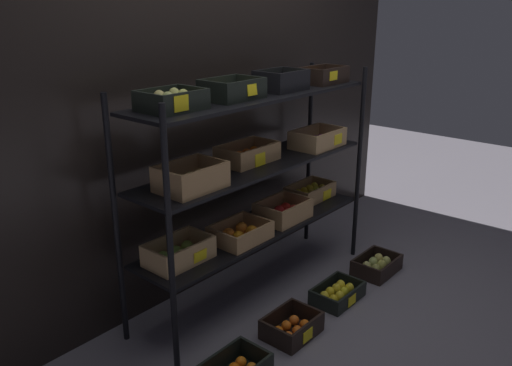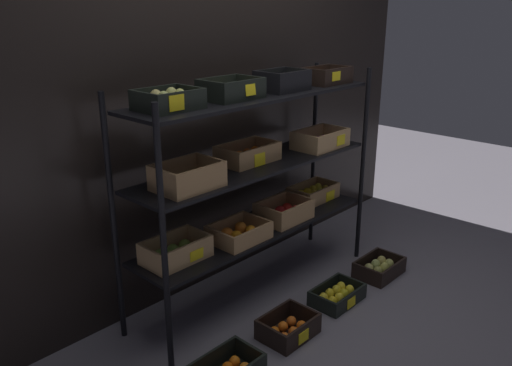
% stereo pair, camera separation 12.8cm
% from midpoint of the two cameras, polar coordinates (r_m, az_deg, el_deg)
% --- Properties ---
extents(ground_plane, '(10.00, 10.00, 0.00)m').
position_cam_midpoint_polar(ground_plane, '(3.57, 1.05, -11.66)').
color(ground_plane, slate).
extents(storefront_wall, '(4.17, 0.12, 2.60)m').
position_cam_midpoint_polar(storefront_wall, '(3.40, -4.15, 10.23)').
color(storefront_wall, black).
rests_on(storefront_wall, ground_plane).
extents(display_rack, '(1.91, 0.47, 1.44)m').
position_cam_midpoint_polar(display_rack, '(3.21, 1.29, 1.98)').
color(display_rack, black).
rests_on(display_rack, ground_plane).
extents(crate_ground_left_tangerine, '(0.32, 0.25, 0.12)m').
position_cam_midpoint_polar(crate_ground_left_tangerine, '(3.13, 4.76, -15.61)').
color(crate_ground_left_tangerine, black).
rests_on(crate_ground_left_tangerine, ground_plane).
extents(crate_ground_lemon, '(0.34, 0.23, 0.10)m').
position_cam_midpoint_polar(crate_ground_lemon, '(3.47, 9.94, -12.04)').
color(crate_ground_lemon, black).
rests_on(crate_ground_lemon, ground_plane).
extents(crate_ground_pear, '(0.34, 0.24, 0.11)m').
position_cam_midpoint_polar(crate_ground_pear, '(3.84, 14.28, -9.02)').
color(crate_ground_pear, black).
rests_on(crate_ground_pear, ground_plane).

